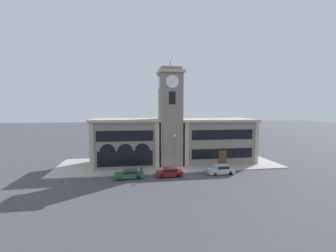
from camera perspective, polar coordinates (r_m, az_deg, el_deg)
name	(u,v)px	position (r m, az deg, el deg)	size (l,w,h in m)	color
ground_plane	(176,173)	(37.66, 2.00, -11.96)	(300.00, 300.00, 0.00)	#424247
sidewalk_kerb	(169,163)	(43.92, 0.34, -9.47)	(41.16, 13.21, 0.15)	#A39E93
clock_tower	(170,117)	(41.56, 0.59, 2.28)	(4.74, 4.74, 19.23)	gray
town_hall_left_wing	(126,142)	(43.25, -10.67, -3.95)	(12.52, 8.44, 8.71)	gray
town_hall_right_wing	(215,140)	(46.23, 11.86, -3.51)	(14.96, 8.44, 8.58)	gray
parked_car_near	(130,174)	(35.45, -9.75, -11.90)	(4.43, 2.06, 1.32)	#285633
parked_car_mid	(170,172)	(35.88, 0.43, -11.57)	(4.16, 1.96, 1.40)	maroon
parked_car_far	(221,169)	(38.13, 13.33, -10.67)	(4.28, 1.93, 1.50)	#B2B7C1
street_lamp	(174,148)	(37.04, 1.65, -5.60)	(0.36, 0.36, 6.19)	#4C4C51
bollard	(142,170)	(37.36, -6.74, -11.06)	(0.18, 0.18, 1.06)	black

